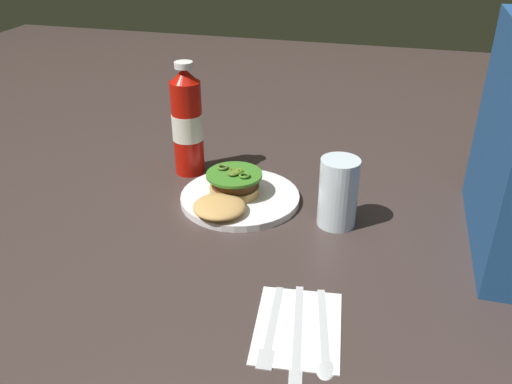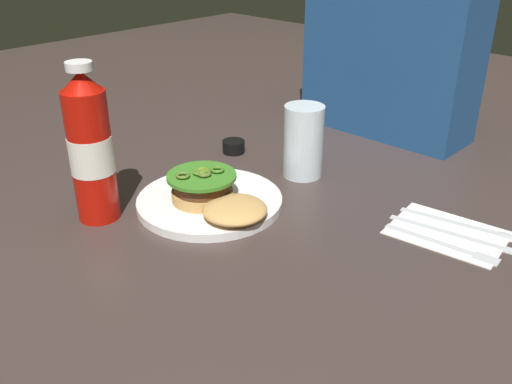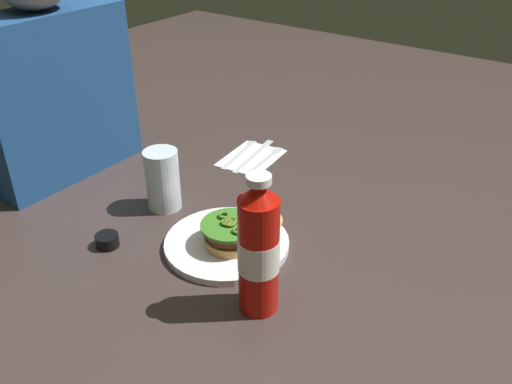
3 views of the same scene
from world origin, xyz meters
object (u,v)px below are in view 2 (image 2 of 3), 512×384
at_px(ketchup_bottle, 91,149).
at_px(condiment_cup, 234,147).
at_px(burger_sandwich, 214,195).
at_px(spoon_utensil, 475,226).
at_px(fork_utensil, 451,245).
at_px(dinner_plate, 210,201).
at_px(butter_knife, 465,236).
at_px(water_glass, 303,141).
at_px(diner_person, 395,15).
at_px(napkin, 447,232).

height_order(ketchup_bottle, condiment_cup, ketchup_bottle).
distance_m(burger_sandwich, spoon_utensil, 0.42).
bearing_deg(fork_utensil, burger_sandwich, -153.26).
distance_m(dinner_plate, butter_knife, 0.41).
relative_size(water_glass, diner_person, 0.24).
relative_size(dinner_plate, butter_knife, 1.18).
distance_m(dinner_plate, ketchup_bottle, 0.21).
bearing_deg(butter_knife, water_glass, 178.09).
xyz_separation_m(burger_sandwich, water_glass, (0.01, 0.22, 0.03)).
distance_m(burger_sandwich, diner_person, 0.58).
height_order(spoon_utensil, diner_person, diner_person).
height_order(condiment_cup, diner_person, diner_person).
height_order(burger_sandwich, napkin, burger_sandwich).
bearing_deg(napkin, diner_person, 133.95).
distance_m(water_glass, spoon_utensil, 0.33).
relative_size(condiment_cup, fork_utensil, 0.26).
xyz_separation_m(condiment_cup, diner_person, (0.16, 0.33, 0.24)).
bearing_deg(butter_knife, burger_sandwich, -148.38).
distance_m(burger_sandwich, water_glass, 0.22).
height_order(water_glass, spoon_utensil, water_glass).
distance_m(dinner_plate, condiment_cup, 0.24).
distance_m(burger_sandwich, ketchup_bottle, 0.20).
xyz_separation_m(burger_sandwich, spoon_utensil, (0.33, 0.25, -0.03)).
bearing_deg(water_glass, burger_sandwich, -92.52).
bearing_deg(diner_person, water_glass, -86.84).
bearing_deg(dinner_plate, butter_knife, 27.90).
height_order(burger_sandwich, condiment_cup, burger_sandwich).
bearing_deg(butter_knife, dinner_plate, -152.10).
bearing_deg(dinner_plate, diner_person, 87.89).
bearing_deg(condiment_cup, spoon_utensil, 4.46).
height_order(condiment_cup, butter_knife, condiment_cup).
relative_size(dinner_plate, napkin, 1.47).
height_order(dinner_plate, water_glass, water_glass).
bearing_deg(water_glass, dinner_plate, -100.19).
xyz_separation_m(ketchup_bottle, fork_utensil, (0.46, 0.30, -0.11)).
xyz_separation_m(water_glass, condiment_cup, (-0.17, -0.01, -0.05)).
bearing_deg(burger_sandwich, spoon_utensil, 36.30).
xyz_separation_m(napkin, butter_knife, (0.03, 0.00, 0.00)).
bearing_deg(dinner_plate, fork_utensil, 23.03).
bearing_deg(diner_person, napkin, -46.05).
bearing_deg(water_glass, napkin, -2.88).
bearing_deg(condiment_cup, napkin, -0.48).
bearing_deg(butter_knife, diner_person, 136.57).
distance_m(ketchup_bottle, fork_utensil, 0.56).
height_order(ketchup_bottle, butter_knife, ketchup_bottle).
height_order(burger_sandwich, fork_utensil, burger_sandwich).
height_order(condiment_cup, spoon_utensil, condiment_cup).
height_order(ketchup_bottle, fork_utensil, ketchup_bottle).
distance_m(napkin, diner_person, 0.52).
relative_size(condiment_cup, spoon_utensil, 0.25).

